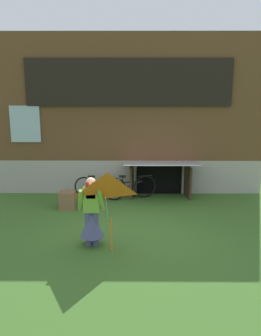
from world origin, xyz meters
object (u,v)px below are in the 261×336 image
at_px(bicycle_green, 99,188).
at_px(wooden_crate, 67,200).
at_px(kite, 108,195).
at_px(bicycle_black, 130,187).
at_px(person, 92,217).

relative_size(bicycle_green, wooden_crate, 3.01).
xyz_separation_m(kite, bicycle_black, (0.41, 3.70, -1.00)).
relative_size(kite, bicycle_black, 1.10).
relative_size(kite, wooden_crate, 3.47).
distance_m(kite, bicycle_green, 3.85).
xyz_separation_m(bicycle_green, wooden_crate, (-0.80, -0.84, -0.09)).
distance_m(kite, bicycle_black, 3.85).
bearing_deg(wooden_crate, bicycle_green, 46.49).
relative_size(person, bicycle_black, 0.99).
height_order(person, bicycle_black, person).
bearing_deg(bicycle_black, person, -119.62).
bearing_deg(kite, bicycle_black, 83.63).
height_order(kite, bicycle_green, kite).
distance_m(bicycle_green, wooden_crate, 1.17).
bearing_deg(person, bicycle_black, 99.37).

